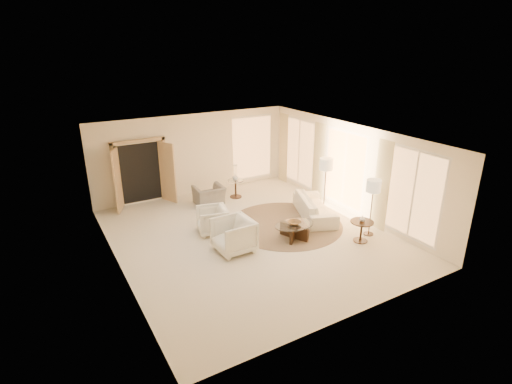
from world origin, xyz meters
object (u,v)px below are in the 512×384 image
armchair_left (212,219)px  end_table (361,228)px  accent_chair (209,192)px  coffee_table (294,229)px  floor_lamp_near (326,167)px  sofa (315,207)px  end_vase (362,219)px  side_table (236,187)px  floor_lamp_far (373,188)px  bowl (294,223)px  side_vase (235,177)px  armchair_right (234,234)px

armchair_left → end_table: 4.08m
accent_chair → coffee_table: (0.99, -3.46, -0.14)m
accent_chair → floor_lamp_near: bearing=143.2°
sofa → armchair_left: 3.21m
sofa → end_vase: end_vase is taller
side_table → end_vase: 4.82m
sofa → floor_lamp_near: 1.29m
armchair_left → side_table: (1.83, 2.11, -0.04)m
floor_lamp_near → floor_lamp_far: floor_lamp_near is taller
bowl → side_vase: (0.06, 3.57, 0.27)m
sofa → armchair_right: 3.21m
accent_chair → end_table: accent_chair is taller
side_table → floor_lamp_far: 4.91m
accent_chair → bowl: size_ratio=2.72×
armchair_right → side_table: armchair_right is taller
sofa → end_table: sofa is taller
sofa → side_table: bearing=48.0°
armchair_right → floor_lamp_near: 3.92m
sofa → floor_lamp_near: floor_lamp_near is taller
end_vase → end_table: bearing=0.0°
end_table → floor_lamp_near: 2.45m
floor_lamp_far → floor_lamp_near: bearing=90.0°
side_table → end_vase: end_vase is taller
end_vase → side_table: bearing=106.9°
floor_lamp_far → end_vase: bearing=-159.3°
side_vase → floor_lamp_near: bearing=-52.5°
sofa → accent_chair: (-2.38, 2.58, 0.09)m
sofa → end_table: bearing=-156.6°
armchair_left → accent_chair: bearing=172.0°
accent_chair → end_vase: 5.13m
end_vase → floor_lamp_near: bearing=77.3°
side_vase → end_table: bearing=-73.1°
accent_chair → floor_lamp_far: floor_lamp_far is taller
floor_lamp_far → side_vase: floor_lamp_far is taller
floor_lamp_far → side_vase: (-1.88, 4.42, -0.64)m
end_table → end_vase: size_ratio=3.81×
armchair_left → coffee_table: (1.77, -1.46, -0.14)m
sofa → armchair_left: bearing=101.3°
armchair_right → coffee_table: 1.76m
sofa → armchair_right: (-3.13, -0.68, 0.16)m
side_vase → coffee_table: bearing=-90.9°
coffee_table → end_vase: end_vase is taller
armchair_left → floor_lamp_far: floor_lamp_far is taller
end_table → floor_lamp_far: (0.49, 0.18, 0.97)m
bowl → coffee_table: bearing=-45.0°
side_table → floor_lamp_far: size_ratio=0.39×
floor_lamp_near → side_table: bearing=127.5°
sofa → armchair_right: bearing=123.7°
side_table → bowl: side_table is taller
accent_chair → floor_lamp_near: (2.93, -2.35, 1.05)m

